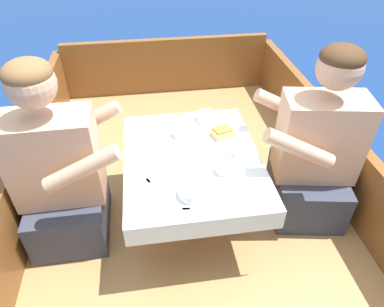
{
  "coord_description": "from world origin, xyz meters",
  "views": [
    {
      "loc": [
        -0.19,
        -1.23,
        1.82
      ],
      "look_at": [
        0.0,
        0.07,
        0.78
      ],
      "focal_mm": 32.0,
      "sensor_mm": 36.0,
      "label": 1
    }
  ],
  "objects_px": {
    "coffee_cup_starboard": "(224,167)",
    "sandwich": "(223,132)",
    "person_starboard": "(314,154)",
    "tin_can": "(233,155)",
    "coffee_cup_port": "(179,132)",
    "person_port": "(61,175)"
  },
  "relations": [
    {
      "from": "coffee_cup_starboard",
      "to": "sandwich",
      "type": "bearing_deg",
      "value": 78.81
    },
    {
      "from": "person_starboard",
      "to": "tin_can",
      "type": "distance_m",
      "value": 0.44
    },
    {
      "from": "sandwich",
      "to": "coffee_cup_port",
      "type": "relative_size",
      "value": 1.46
    },
    {
      "from": "person_port",
      "to": "coffee_cup_starboard",
      "type": "distance_m",
      "value": 0.77
    },
    {
      "from": "sandwich",
      "to": "coffee_cup_starboard",
      "type": "relative_size",
      "value": 1.48
    },
    {
      "from": "person_starboard",
      "to": "tin_can",
      "type": "xyz_separation_m",
      "value": [
        -0.44,
        -0.03,
        0.06
      ]
    },
    {
      "from": "coffee_cup_starboard",
      "to": "tin_can",
      "type": "relative_size",
      "value": 1.32
    },
    {
      "from": "person_port",
      "to": "coffee_cup_port",
      "type": "distance_m",
      "value": 0.62
    },
    {
      "from": "person_port",
      "to": "person_starboard",
      "type": "relative_size",
      "value": 1.01
    },
    {
      "from": "coffee_cup_starboard",
      "to": "tin_can",
      "type": "distance_m",
      "value": 0.11
    },
    {
      "from": "person_starboard",
      "to": "person_port",
      "type": "bearing_deg",
      "value": 9.16
    },
    {
      "from": "person_port",
      "to": "tin_can",
      "type": "relative_size",
      "value": 14.36
    },
    {
      "from": "sandwich",
      "to": "coffee_cup_port",
      "type": "height_order",
      "value": "sandwich"
    },
    {
      "from": "tin_can",
      "to": "sandwich",
      "type": "bearing_deg",
      "value": 93.8
    },
    {
      "from": "sandwich",
      "to": "coffee_cup_starboard",
      "type": "bearing_deg",
      "value": -101.19
    },
    {
      "from": "person_port",
      "to": "coffee_cup_port",
      "type": "bearing_deg",
      "value": 16.81
    },
    {
      "from": "person_port",
      "to": "coffee_cup_starboard",
      "type": "xyz_separation_m",
      "value": [
        0.76,
        -0.13,
        0.07
      ]
    },
    {
      "from": "sandwich",
      "to": "tin_can",
      "type": "relative_size",
      "value": 1.95
    },
    {
      "from": "person_starboard",
      "to": "coffee_cup_starboard",
      "type": "xyz_separation_m",
      "value": [
        -0.51,
        -0.12,
        0.07
      ]
    },
    {
      "from": "tin_can",
      "to": "coffee_cup_port",
      "type": "bearing_deg",
      "value": 135.32
    },
    {
      "from": "coffee_cup_port",
      "to": "tin_can",
      "type": "height_order",
      "value": "tin_can"
    },
    {
      "from": "person_starboard",
      "to": "sandwich",
      "type": "distance_m",
      "value": 0.48
    }
  ]
}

